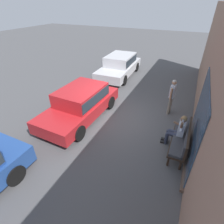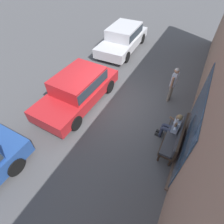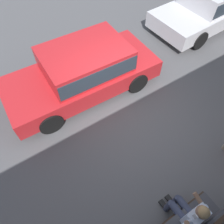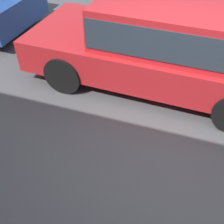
{
  "view_description": "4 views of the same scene",
  "coord_description": "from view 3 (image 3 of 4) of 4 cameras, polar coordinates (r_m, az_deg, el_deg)",
  "views": [
    {
      "loc": [
        6.25,
        2.6,
        4.69
      ],
      "look_at": [
        0.7,
        0.02,
        0.76
      ],
      "focal_mm": 28.0,
      "sensor_mm": 36.0,
      "label": 1
    },
    {
      "loc": [
        5.29,
        2.6,
        5.65
      ],
      "look_at": [
        1.31,
        0.49,
        0.94
      ],
      "focal_mm": 28.0,
      "sensor_mm": 36.0,
      "label": 2
    },
    {
      "loc": [
        2.34,
        2.6,
        5.01
      ],
      "look_at": [
        0.71,
        0.1,
        0.86
      ],
      "focal_mm": 35.0,
      "sensor_mm": 36.0,
      "label": 3
    },
    {
      "loc": [
        -0.01,
        2.6,
        2.92
      ],
      "look_at": [
        0.79,
        0.29,
        0.76
      ],
      "focal_mm": 45.0,
      "sensor_mm": 36.0,
      "label": 4
    }
  ],
  "objects": [
    {
      "name": "person_on_phone",
      "position": [
        4.6,
        19.51,
        -23.61
      ],
      "size": [
        0.73,
        0.74,
        1.34
      ],
      "color": "#2D3347",
      "rests_on": "ground_plane"
    },
    {
      "name": "parked_car_mid",
      "position": [
        6.23,
        -7.48,
        11.0
      ],
      "size": [
        4.39,
        2.02,
        1.42
      ],
      "color": "red",
      "rests_on": "ground_plane"
    },
    {
      "name": "parked_car_near",
      "position": [
        9.84,
        24.84,
        24.48
      ],
      "size": [
        4.72,
        2.13,
        1.45
      ],
      "color": "silver",
      "rests_on": "ground_plane"
    },
    {
      "name": "ground_plane",
      "position": [
        6.11,
        5.11,
        -1.15
      ],
      "size": [
        60.0,
        60.0,
        0.0
      ],
      "primitive_type": "plane",
      "color": "#4C4C4F"
    }
  ]
}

